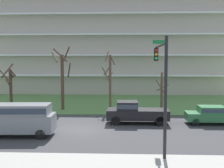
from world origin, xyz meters
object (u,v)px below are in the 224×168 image
at_px(tree_right, 162,91).
at_px(pickup_black_center_right, 135,112).
at_px(tree_far_left, 10,86).
at_px(sedan_green_near_left, 212,114).
at_px(tree_left, 62,78).
at_px(van_gray_center_left, 18,117).
at_px(traffic_signal_mast, 162,75).
at_px(tree_center, 110,80).

height_order(tree_right, pickup_black_center_right, tree_right).
relative_size(tree_far_left, sedan_green_near_left, 1.17).
distance_m(tree_left, pickup_black_center_right, 10.28).
xyz_separation_m(tree_right, van_gray_center_left, (-11.77, -10.10, -0.82)).
height_order(sedan_green_near_left, pickup_black_center_right, pickup_black_center_right).
height_order(tree_far_left, tree_left, tree_left).
relative_size(tree_far_left, pickup_black_center_right, 0.96).
bearing_deg(tree_far_left, tree_left, 8.15).
bearing_deg(pickup_black_center_right, tree_right, -118.41).
distance_m(pickup_black_center_right, traffic_signal_mast, 8.42).
xyz_separation_m(tree_far_left, traffic_signal_mast, (14.63, -12.89, 1.92)).
bearing_deg(van_gray_center_left, tree_center, 57.67).
bearing_deg(tree_far_left, tree_right, 0.73).
bearing_deg(tree_right, van_gray_center_left, -139.37).
distance_m(tree_left, sedan_green_near_left, 15.95).
bearing_deg(tree_left, van_gray_center_left, -94.86).
bearing_deg(tree_right, pickup_black_center_right, -118.88).
xyz_separation_m(tree_center, sedan_green_near_left, (9.20, -6.48, -2.52)).
bearing_deg(sedan_green_near_left, tree_center, -34.38).
bearing_deg(van_gray_center_left, tree_left, 82.05).
xyz_separation_m(tree_center, van_gray_center_left, (-6.15, -10.98, -1.99)).
distance_m(van_gray_center_left, pickup_black_center_right, 9.79).
bearing_deg(tree_right, tree_left, 176.89).
distance_m(tree_left, van_gray_center_left, 10.96).
xyz_separation_m(sedan_green_near_left, traffic_signal_mast, (-5.39, -7.50, 3.77)).
bearing_deg(tree_center, tree_left, -176.85).
relative_size(pickup_black_center_right, traffic_signal_mast, 0.79).
bearing_deg(tree_far_left, tree_center, 5.74).
bearing_deg(van_gray_center_left, pickup_black_center_right, 24.31).
xyz_separation_m(tree_right, sedan_green_near_left, (3.58, -5.60, -1.35)).
xyz_separation_m(tree_center, traffic_signal_mast, (3.81, -13.98, 1.25)).
distance_m(tree_left, tree_right, 10.97).
xyz_separation_m(tree_far_left, sedan_green_near_left, (20.02, -5.39, -1.84)).
distance_m(tree_left, traffic_signal_mast, 16.44).
distance_m(sedan_green_near_left, pickup_black_center_right, 6.67).
height_order(tree_left, tree_right, tree_left).
xyz_separation_m(tree_far_left, pickup_black_center_right, (13.36, -5.39, -1.70)).
xyz_separation_m(sedan_green_near_left, pickup_black_center_right, (-6.67, 0.00, 0.14)).
relative_size(tree_right, van_gray_center_left, 0.81).
bearing_deg(traffic_signal_mast, pickup_black_center_right, 99.66).
bearing_deg(sedan_green_near_left, tree_left, -22.44).
xyz_separation_m(tree_far_left, van_gray_center_left, (4.67, -9.89, -1.32)).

